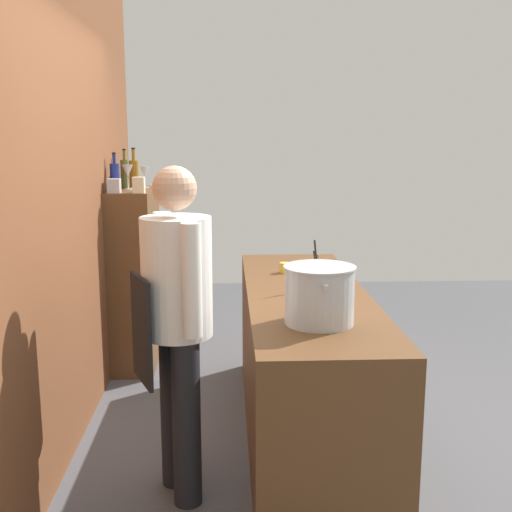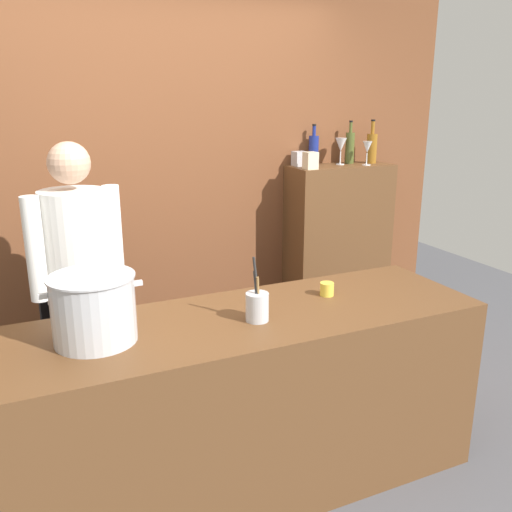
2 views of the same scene
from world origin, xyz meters
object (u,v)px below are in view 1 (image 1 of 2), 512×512
Objects in this scene: utensil_crock at (316,277)px; wine_bottle_amber at (134,172)px; spice_tin_cream at (139,185)px; spice_tin_silver at (114,186)px; wine_glass_wide at (145,172)px; chef at (177,310)px; wine_glass_tall at (128,172)px; wine_bottle_olive at (125,173)px; stockpot_large at (319,295)px; wine_bottle_cobalt at (115,177)px; butter_jar at (285,268)px.

wine_bottle_amber is at bearing 40.14° from utensil_crock.
spice_tin_silver is at bearing 84.88° from spice_tin_cream.
wine_glass_wide is at bearing -19.53° from spice_tin_silver.
wine_glass_tall is at bearing 172.62° from chef.
wine_bottle_olive is 0.46m from spice_tin_cream.
chef is 5.42× the size of wine_bottle_olive.
spice_tin_silver is at bearing 54.74° from utensil_crock.
wine_glass_wide is (0.05, -0.15, 0.00)m from wine_bottle_olive.
wine_glass_wide is at bearing 168.69° from chef.
stockpot_large is at bearing -142.58° from spice_tin_silver.
wine_bottle_cobalt is 0.24m from spice_tin_cream.
wine_bottle_olive is at bearing -5.43° from wine_bottle_cobalt.
wine_bottle_amber reaches higher than wine_bottle_olive.
wine_bottle_olive reaches higher than butter_jar.
spice_tin_cream is 1.13× the size of spice_tin_silver.
wine_bottle_cobalt is (-0.29, 0.03, -0.01)m from wine_bottle_olive.
butter_jar is at bearing -115.11° from spice_tin_cream.
wine_bottle_amber is (1.06, 1.13, 0.57)m from butter_jar.
butter_jar is at bearing -116.85° from wine_bottle_cobalt.
wine_bottle_olive is 1.07× the size of wine_bottle_cobalt.
wine_bottle_cobalt is (1.07, 1.35, 0.53)m from utensil_crock.
wine_bottle_amber reaches higher than utensil_crock.
wine_glass_wide is (0.95, 1.03, 0.58)m from butter_jar.
chef is 4.07× the size of stockpot_large.
stockpot_large is 1.31× the size of wine_bottle_amber.
wine_glass_tall reaches higher than utensil_crock.
spice_tin_silver reaches higher than utensil_crock.
stockpot_large is 4.02× the size of spice_tin_silver.
wine_bottle_cobalt is at bearing 35.76° from stockpot_large.
stockpot_large is (-0.03, -0.69, 0.08)m from chef.
wine_bottle_amber is 0.26m from wine_glass_tall.
chef is 2.30m from wine_bottle_amber.
spice_tin_silver is at bearing 37.42° from stockpot_large.
wine_bottle_olive is at bearing 52.65° from butter_jar.
wine_glass_wide is 0.48m from spice_tin_cream.
spice_tin_cream reaches higher than spice_tin_silver.
chef reaches higher than wine_glass_tall.
wine_bottle_olive is (1.35, 1.32, 0.54)m from utensil_crock.
stockpot_large is at bearing 173.05° from utensil_crock.
stockpot_large is 1.33× the size of wine_bottle_olive.
wine_bottle_cobalt is 2.81× the size of spice_tin_silver.
wine_glass_wide is 1.67× the size of spice_tin_silver.
spice_tin_cream reaches higher than utensil_crock.
chef is 23.63× the size of butter_jar.
utensil_crock is 1.56m from spice_tin_cream.
wine_bottle_olive is at bearing 107.97° from wine_glass_wide.
wine_bottle_amber is (2.21, 1.19, 0.47)m from stockpot_large.
utensil_crock is 1.75× the size of wine_glass_wide.
chef is 1.77m from spice_tin_silver.
chef is 5.60× the size of utensil_crock.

